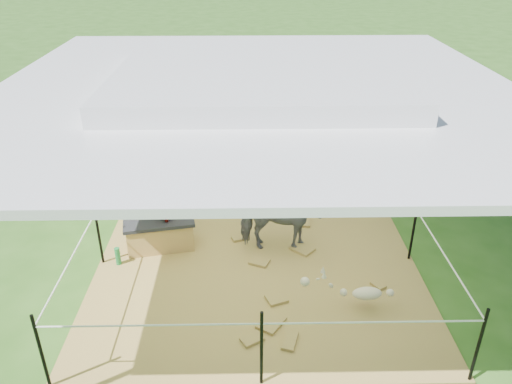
{
  "coord_description": "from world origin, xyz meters",
  "views": [
    {
      "loc": [
        -0.13,
        -6.05,
        4.31
      ],
      "look_at": [
        0.0,
        0.6,
        0.85
      ],
      "focal_mm": 35.0,
      "sensor_mm": 36.0,
      "label": 1
    }
  ],
  "objects_px": {
    "trash_barrel": "(423,108)",
    "picnic_table_far": "(411,80)",
    "foal": "(367,291)",
    "woman": "(162,187)",
    "green_bottle": "(118,256)",
    "pony": "(280,221)",
    "picnic_table_near": "(320,87)",
    "straw_bale": "(160,234)",
    "distant_person": "(345,79)"
  },
  "relations": [
    {
      "from": "woman",
      "to": "pony",
      "type": "xyz_separation_m",
      "value": [
        1.71,
        -0.13,
        -0.52
      ]
    },
    {
      "from": "foal",
      "to": "distant_person",
      "type": "relative_size",
      "value": 0.8
    },
    {
      "from": "straw_bale",
      "to": "trash_barrel",
      "type": "distance_m",
      "value": 8.05
    },
    {
      "from": "straw_bale",
      "to": "distant_person",
      "type": "distance_m",
      "value": 8.75
    },
    {
      "from": "straw_bale",
      "to": "pony",
      "type": "distance_m",
      "value": 1.84
    },
    {
      "from": "woman",
      "to": "foal",
      "type": "height_order",
      "value": "woman"
    },
    {
      "from": "green_bottle",
      "to": "distant_person",
      "type": "distance_m",
      "value": 9.42
    },
    {
      "from": "straw_bale",
      "to": "picnic_table_far",
      "type": "bearing_deg",
      "value": 52.91
    },
    {
      "from": "pony",
      "to": "trash_barrel",
      "type": "bearing_deg",
      "value": -32.94
    },
    {
      "from": "straw_bale",
      "to": "picnic_table_near",
      "type": "height_order",
      "value": "picnic_table_near"
    },
    {
      "from": "pony",
      "to": "picnic_table_near",
      "type": "bearing_deg",
      "value": -10.22
    },
    {
      "from": "green_bottle",
      "to": "picnic_table_near",
      "type": "bearing_deg",
      "value": 63.74
    },
    {
      "from": "pony",
      "to": "foal",
      "type": "relative_size",
      "value": 1.23
    },
    {
      "from": "straw_bale",
      "to": "picnic_table_far",
      "type": "distance_m",
      "value": 10.44
    },
    {
      "from": "woman",
      "to": "foal",
      "type": "xyz_separation_m",
      "value": [
        2.73,
        -1.48,
        -0.75
      ]
    },
    {
      "from": "picnic_table_far",
      "to": "pony",
      "type": "bearing_deg",
      "value": -115.1
    },
    {
      "from": "woman",
      "to": "green_bottle",
      "type": "relative_size",
      "value": 4.32
    },
    {
      "from": "picnic_table_near",
      "to": "trash_barrel",
      "type": "bearing_deg",
      "value": -58.06
    },
    {
      "from": "woman",
      "to": "foal",
      "type": "bearing_deg",
      "value": 50.52
    },
    {
      "from": "distant_person",
      "to": "straw_bale",
      "type": "bearing_deg",
      "value": 48.35
    },
    {
      "from": "foal",
      "to": "woman",
      "type": "bearing_deg",
      "value": 149.24
    },
    {
      "from": "foal",
      "to": "picnic_table_far",
      "type": "height_order",
      "value": "picnic_table_far"
    },
    {
      "from": "picnic_table_near",
      "to": "picnic_table_far",
      "type": "bearing_deg",
      "value": -3.26
    },
    {
      "from": "foal",
      "to": "trash_barrel",
      "type": "bearing_deg",
      "value": 65.12
    },
    {
      "from": "green_bottle",
      "to": "foal",
      "type": "distance_m",
      "value": 3.54
    },
    {
      "from": "trash_barrel",
      "to": "distant_person",
      "type": "distance_m",
      "value": 2.63
    },
    {
      "from": "green_bottle",
      "to": "picnic_table_near",
      "type": "height_order",
      "value": "picnic_table_near"
    },
    {
      "from": "distant_person",
      "to": "pony",
      "type": "bearing_deg",
      "value": 60.02
    },
    {
      "from": "foal",
      "to": "picnic_table_near",
      "type": "relative_size",
      "value": 0.6
    },
    {
      "from": "straw_bale",
      "to": "picnic_table_near",
      "type": "relative_size",
      "value": 0.6
    },
    {
      "from": "straw_bale",
      "to": "distant_person",
      "type": "bearing_deg",
      "value": 61.45
    },
    {
      "from": "green_bottle",
      "to": "picnic_table_far",
      "type": "height_order",
      "value": "picnic_table_far"
    },
    {
      "from": "straw_bale",
      "to": "green_bottle",
      "type": "bearing_deg",
      "value": -140.71
    },
    {
      "from": "pony",
      "to": "straw_bale",
      "type": "bearing_deg",
      "value": 87.81
    },
    {
      "from": "straw_bale",
      "to": "woman",
      "type": "distance_m",
      "value": 0.81
    },
    {
      "from": "foal",
      "to": "picnic_table_near",
      "type": "xyz_separation_m",
      "value": [
        0.65,
        9.2,
        0.04
      ]
    },
    {
      "from": "woman",
      "to": "trash_barrel",
      "type": "xyz_separation_m",
      "value": [
        5.68,
        5.6,
        -0.65
      ]
    },
    {
      "from": "green_bottle",
      "to": "distant_person",
      "type": "height_order",
      "value": "distant_person"
    },
    {
      "from": "trash_barrel",
      "to": "picnic_table_far",
      "type": "height_order",
      "value": "trash_barrel"
    },
    {
      "from": "trash_barrel",
      "to": "distant_person",
      "type": "relative_size",
      "value": 0.66
    },
    {
      "from": "green_bottle",
      "to": "distant_person",
      "type": "xyz_separation_m",
      "value": [
        4.73,
        8.13,
        0.44
      ]
    },
    {
      "from": "pony",
      "to": "distant_person",
      "type": "bearing_deg",
      "value": -15.09
    },
    {
      "from": "woman",
      "to": "trash_barrel",
      "type": "bearing_deg",
      "value": 123.6
    },
    {
      "from": "picnic_table_near",
      "to": "green_bottle",
      "type": "bearing_deg",
      "value": -131.73
    },
    {
      "from": "green_bottle",
      "to": "foal",
      "type": "xyz_separation_m",
      "value": [
        3.38,
        -1.03,
        0.13
      ]
    },
    {
      "from": "pony",
      "to": "picnic_table_far",
      "type": "xyz_separation_m",
      "value": [
        4.48,
        8.45,
        -0.15
      ]
    },
    {
      "from": "green_bottle",
      "to": "foal",
      "type": "height_order",
      "value": "foal"
    },
    {
      "from": "pony",
      "to": "foal",
      "type": "bearing_deg",
      "value": -141.23
    },
    {
      "from": "foal",
      "to": "distant_person",
      "type": "xyz_separation_m",
      "value": [
        1.35,
        9.16,
        0.3
      ]
    },
    {
      "from": "trash_barrel",
      "to": "picnic_table_near",
      "type": "relative_size",
      "value": 0.49
    }
  ]
}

